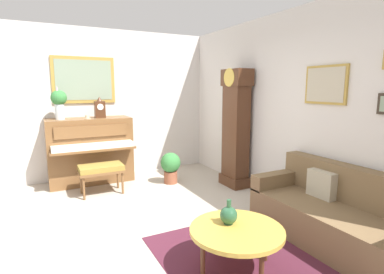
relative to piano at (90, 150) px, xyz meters
name	(u,v)px	position (x,y,z in m)	size (l,w,h in m)	color
ground_plane	(129,236)	(2.23, 0.07, -0.64)	(6.40, 6.00, 0.10)	#B2A899
wall_left	(89,104)	(-0.37, 0.07, 0.82)	(0.13, 4.90, 2.80)	silver
wall_back	(285,109)	(2.25, 2.47, 0.81)	(5.30, 0.13, 2.80)	silver
area_rug	(251,268)	(3.49, 0.90, -0.59)	(2.10, 1.50, 0.01)	#4C1E2D
piano	(90,150)	(0.00, 0.00, 0.00)	(0.87, 1.44, 1.17)	brown
piano_bench	(101,170)	(0.73, 0.04, -0.19)	(0.42, 0.70, 0.48)	brown
grandfather_clock	(236,132)	(1.37, 2.21, 0.37)	(0.52, 0.34, 2.03)	#4C2B19
couch	(337,216)	(3.53, 2.06, -0.28)	(1.90, 0.80, 0.84)	brown
coffee_table	(237,231)	(3.45, 0.76, -0.20)	(0.88, 0.88, 0.43)	gold
mantel_clock	(100,108)	(0.00, 0.20, 0.75)	(0.13, 0.18, 0.38)	#4C2B19
flower_vase	(59,101)	(0.00, -0.47, 0.89)	(0.26, 0.26, 0.58)	silver
teacup	(87,117)	(0.05, -0.03, 0.60)	(0.12, 0.12, 0.06)	beige
green_jug	(229,215)	(3.34, 0.74, -0.08)	(0.17, 0.17, 0.24)	#234C33
potted_plant	(171,166)	(0.73, 1.26, -0.27)	(0.36, 0.36, 0.56)	#935138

